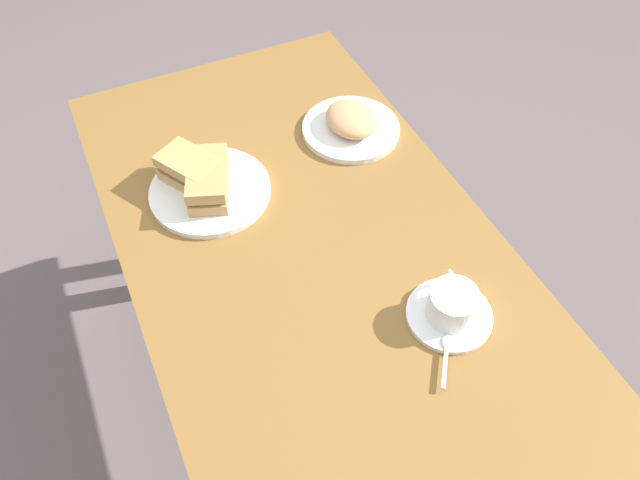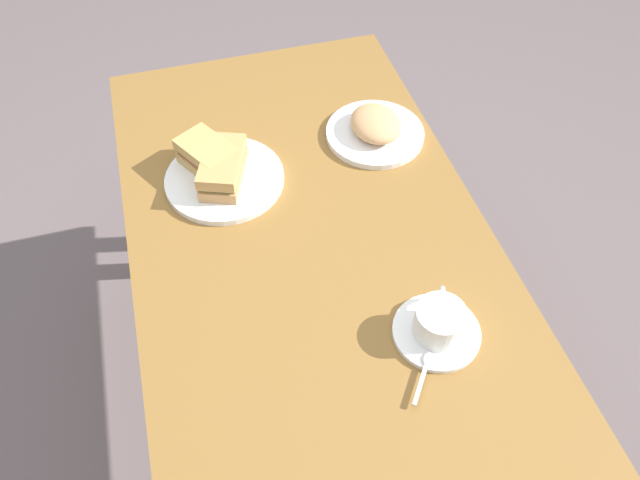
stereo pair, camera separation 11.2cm
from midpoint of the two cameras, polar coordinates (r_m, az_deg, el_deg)
ground_plane at (r=1.79m, az=1.33°, el=-14.91°), size 6.00×6.00×0.00m
dining_table at (r=1.25m, az=1.84°, el=-3.58°), size 1.26×0.69×0.73m
sandwich_plate at (r=1.26m, az=-6.54°, el=5.64°), size 0.25×0.25×0.01m
sandwich_front at (r=1.23m, az=-6.66°, el=6.70°), size 0.16×0.12×0.06m
sandwich_back at (r=1.26m, az=-8.18°, el=7.82°), size 0.14×0.13×0.06m
coffee_saucer at (r=1.07m, az=13.97°, el=-8.69°), size 0.15×0.15×0.01m
coffee_cup at (r=1.04m, az=14.36°, el=-7.60°), size 0.11×0.09×0.06m
spoon at (r=1.02m, az=13.12°, el=-12.05°), size 0.09×0.07×0.01m
side_plate at (r=1.37m, az=7.60°, el=9.86°), size 0.22×0.22×0.01m
side_food_pile at (r=1.35m, az=7.73°, el=10.78°), size 0.13×0.11×0.04m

